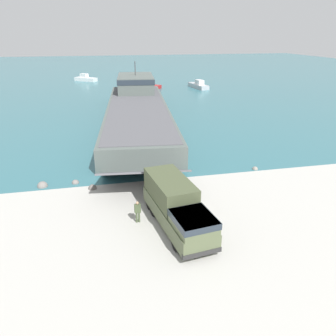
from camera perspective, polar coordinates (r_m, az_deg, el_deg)
The scene contains 12 objects.
ground_plane at distance 25.24m, azimuth 1.07°, elevation -7.45°, with size 240.00×240.00×0.00m, color #B7B5AD.
water_surface at distance 117.91m, azimuth -10.10°, elevation 16.07°, with size 240.00×180.00×0.01m, color #336B75.
landing_craft at distance 52.24m, azimuth -5.39°, elevation 10.64°, with size 12.95×44.81×7.81m.
military_truck at distance 22.68m, azimuth 1.49°, elevation -6.58°, with size 3.61×8.41×3.11m.
soldier_on_ramp at distance 23.46m, azimuth -5.31°, elevation -7.36°, with size 0.45×0.26×1.66m.
moored_boat_a at distance 83.28m, azimuth -4.20°, elevation 14.15°, with size 8.35×7.53×1.66m.
moored_boat_b at distance 97.71m, azimuth -14.16°, elevation 14.87°, with size 6.40×5.62×2.02m.
moored_boat_c at distance 82.72m, azimuth 5.34°, elevation 14.14°, with size 3.25×7.89×2.02m.
shoreline_rock_a at distance 30.80m, azimuth -15.81°, elevation -2.55°, with size 0.65×0.65×0.65m, color gray.
shoreline_rock_b at distance 31.06m, azimuth -20.99°, elevation -3.02°, with size 0.92×0.92×0.92m, color gray.
shoreline_rock_c at distance 33.73m, azimuth 14.91°, elevation -0.22°, with size 0.58×0.58×0.58m, color gray.
shoreline_rock_d at distance 29.38m, azimuth -13.02°, elevation -3.51°, with size 0.74×0.74×0.74m, color #66605B.
Camera 1 is at (-5.10, -21.26, 12.61)m, focal length 35.00 mm.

